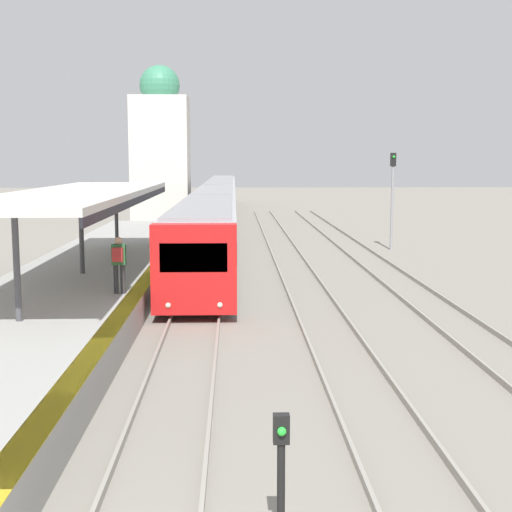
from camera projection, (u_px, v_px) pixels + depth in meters
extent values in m
cube|color=beige|center=(80.00, 193.00, 24.17)|extent=(4.00, 18.34, 0.20)
cube|color=black|center=(138.00, 200.00, 24.26)|extent=(0.08, 18.34, 0.24)
cylinder|color=#47474C|center=(17.00, 267.00, 17.09)|extent=(0.16, 0.16, 2.65)
cylinder|color=#47474C|center=(81.00, 235.00, 24.36)|extent=(0.16, 0.16, 2.65)
cylinder|color=#47474C|center=(116.00, 218.00, 31.63)|extent=(0.16, 0.16, 2.65)
cylinder|color=#2D2D33|center=(116.00, 279.00, 20.76)|extent=(0.14, 0.14, 0.85)
cylinder|color=#2D2D33|center=(123.00, 279.00, 20.77)|extent=(0.14, 0.14, 0.85)
cube|color=#2D6638|center=(119.00, 254.00, 20.67)|extent=(0.40, 0.22, 0.60)
sphere|color=tan|center=(118.00, 241.00, 20.62)|extent=(0.22, 0.22, 0.22)
cube|color=#B22828|center=(118.00, 255.00, 20.47)|extent=(0.30, 0.18, 0.40)
cube|color=red|center=(194.00, 269.00, 20.89)|extent=(2.51, 0.70, 2.64)
cube|color=black|center=(193.00, 258.00, 20.51)|extent=(1.95, 0.04, 0.85)
sphere|color=#EFEACC|center=(168.00, 305.00, 20.66)|extent=(0.16, 0.16, 0.16)
sphere|color=#EFEACC|center=(220.00, 305.00, 20.71)|extent=(0.16, 0.16, 0.16)
cube|color=#B7B7BC|center=(205.00, 239.00, 28.66)|extent=(2.51, 15.00, 2.64)
cube|color=gray|center=(205.00, 205.00, 28.48)|extent=(2.20, 14.70, 0.12)
cube|color=black|center=(205.00, 232.00, 28.62)|extent=(2.53, 13.80, 0.69)
cylinder|color=black|center=(168.00, 292.00, 23.96)|extent=(0.12, 0.70, 0.70)
cylinder|color=black|center=(231.00, 292.00, 24.03)|extent=(0.12, 0.70, 0.70)
cylinder|color=black|center=(187.00, 254.00, 33.62)|extent=(0.12, 0.70, 0.70)
cylinder|color=black|center=(232.00, 254.00, 33.69)|extent=(0.12, 0.70, 0.70)
cube|color=#B7B7BC|center=(215.00, 212.00, 43.87)|extent=(2.51, 15.00, 2.64)
cube|color=gray|center=(215.00, 189.00, 43.68)|extent=(2.20, 14.70, 0.12)
cube|color=black|center=(215.00, 207.00, 43.83)|extent=(2.53, 13.80, 0.69)
cylinder|color=black|center=(193.00, 241.00, 39.17)|extent=(0.12, 0.70, 0.70)
cylinder|color=black|center=(232.00, 241.00, 39.24)|extent=(0.12, 0.70, 0.70)
cylinder|color=black|center=(201.00, 225.00, 48.83)|extent=(0.12, 0.70, 0.70)
cylinder|color=black|center=(232.00, 225.00, 48.89)|extent=(0.12, 0.70, 0.70)
cube|color=#B7B7BC|center=(220.00, 199.00, 59.07)|extent=(2.51, 15.00, 2.64)
cube|color=gray|center=(220.00, 182.00, 58.89)|extent=(2.20, 14.70, 0.12)
cube|color=black|center=(220.00, 195.00, 59.03)|extent=(2.53, 13.80, 0.69)
cylinder|color=black|center=(205.00, 218.00, 54.37)|extent=(0.12, 0.70, 0.70)
cylinder|color=black|center=(233.00, 218.00, 54.44)|extent=(0.12, 0.70, 0.70)
cylinder|color=black|center=(209.00, 210.00, 64.03)|extent=(0.12, 0.70, 0.70)
cylinder|color=black|center=(233.00, 210.00, 64.10)|extent=(0.12, 0.70, 0.70)
cube|color=#B7B7BC|center=(223.00, 191.00, 74.28)|extent=(2.51, 15.00, 2.64)
cube|color=gray|center=(223.00, 178.00, 74.09)|extent=(2.20, 14.70, 0.12)
cube|color=black|center=(223.00, 188.00, 74.24)|extent=(2.53, 13.80, 0.69)
cylinder|color=black|center=(211.00, 206.00, 69.58)|extent=(0.12, 0.70, 0.70)
cylinder|color=black|center=(233.00, 206.00, 69.64)|extent=(0.12, 0.70, 0.70)
cylinder|color=black|center=(214.00, 200.00, 79.24)|extent=(0.12, 0.70, 0.70)
cylinder|color=black|center=(233.00, 200.00, 79.30)|extent=(0.12, 0.70, 0.70)
cylinder|color=black|center=(281.00, 496.00, 8.69)|extent=(0.10, 0.10, 1.35)
cube|color=black|center=(281.00, 429.00, 8.58)|extent=(0.20, 0.14, 0.36)
sphere|color=green|center=(282.00, 432.00, 8.49)|extent=(0.11, 0.11, 0.11)
cylinder|color=gray|center=(392.00, 202.00, 37.74)|extent=(0.14, 0.14, 5.14)
cube|color=black|center=(393.00, 160.00, 37.44)|extent=(0.28, 0.20, 0.70)
sphere|color=green|center=(394.00, 157.00, 37.31)|extent=(0.14, 0.14, 0.14)
cube|color=silver|center=(161.00, 162.00, 50.88)|extent=(4.00, 4.00, 9.19)
sphere|color=#3D8966|center=(160.00, 86.00, 50.17)|extent=(2.84, 2.84, 2.84)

